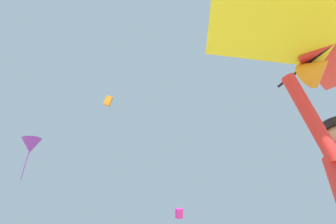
% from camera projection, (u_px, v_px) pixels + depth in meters
% --- Properties ---
extents(held_stunt_kite, '(2.13, 1.19, 0.43)m').
position_uv_depth(held_stunt_kite, '(321.00, 46.00, 2.03)').
color(held_stunt_kite, black).
extents(distant_kite_orange_low_left, '(1.08, 1.20, 1.40)m').
position_uv_depth(distant_kite_orange_low_left, '(108.00, 101.00, 30.54)').
color(distant_kite_orange_low_left, orange).
extents(distant_kite_magenta_far_center, '(0.74, 0.85, 1.10)m').
position_uv_depth(distant_kite_magenta_far_center, '(179.00, 213.00, 24.87)').
color(distant_kite_magenta_far_center, '#DB2393').
extents(distant_kite_purple_high_left, '(1.51, 1.51, 2.68)m').
position_uv_depth(distant_kite_purple_high_left, '(31.00, 146.00, 15.84)').
color(distant_kite_purple_high_left, purple).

